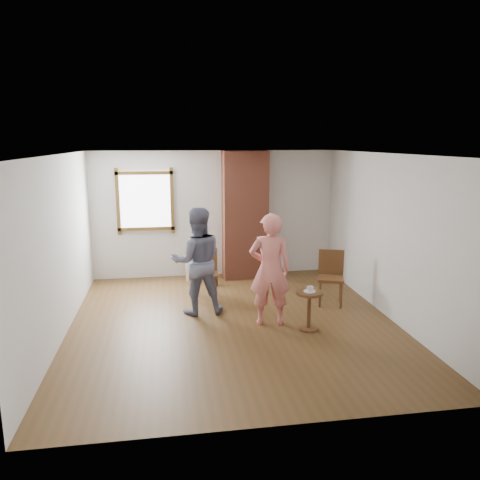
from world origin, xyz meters
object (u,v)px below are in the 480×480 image
Objects in this scene: side_table at (309,304)px; person_pink at (270,270)px; stoneware_crock at (193,270)px; dining_chair_right at (331,274)px; dining_chair_left at (206,270)px; man at (197,261)px.

side_table is 0.34× the size of person_pink.
stoneware_crock is 2.89m from dining_chair_right.
dining_chair_left is 0.89m from man.
dining_chair_left is 1.71m from person_pink.
stoneware_crock is 0.46× the size of dining_chair_left.
dining_chair_right reaches higher than dining_chair_left.
stoneware_crock is 1.98m from man.
stoneware_crock is 0.69× the size of side_table.
man is at bearing -158.75° from dining_chair_right.
dining_chair_left is (0.17, -1.08, 0.29)m from stoneware_crock.
person_pink is (1.03, -2.51, 0.66)m from stoneware_crock.
stoneware_crock is 2.79m from person_pink.
side_table is 0.78m from person_pink.
person_pink is (0.86, -1.43, 0.37)m from dining_chair_left.
side_table is at bearing -46.98° from dining_chair_left.
man is (-1.59, 0.98, 0.48)m from side_table.
man is at bearing -23.41° from person_pink.
side_table is (1.39, -1.76, -0.09)m from dining_chair_left.
person_pink is (-1.26, -0.76, 0.35)m from dining_chair_right.
stoneware_crock is 0.24× the size of person_pink.
man is (-0.21, -0.78, 0.38)m from dining_chair_left.
side_table is at bearing -61.24° from stoneware_crock.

